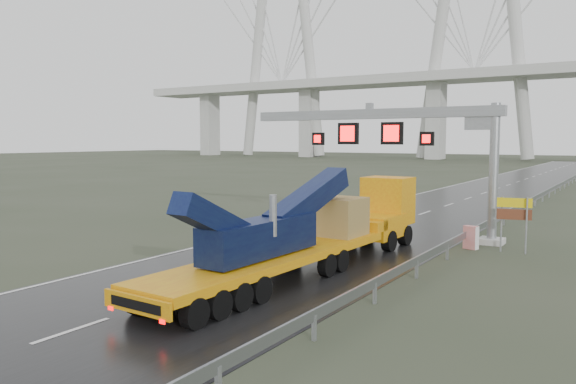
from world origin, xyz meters
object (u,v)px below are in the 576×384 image
Objects in this scene: sign_gantry at (404,135)px; heavy_haul_truck at (326,228)px; striped_barrier at (471,237)px; exit_sign_pair at (514,214)px.

sign_gantry is 0.84× the size of heavy_haul_truck.
sign_gantry is at bearing 91.20° from heavy_haul_truck.
sign_gantry reaches higher than heavy_haul_truck.
heavy_haul_truck is 15.56× the size of striped_barrier.
sign_gantry reaches higher than striped_barrier.
striped_barrier is (4.37, 6.88, -1.03)m from heavy_haul_truck.
heavy_haul_truck is 8.21m from striped_barrier.
striped_barrier is (4.24, -1.89, -5.04)m from sign_gantry.
sign_gantry reaches higher than exit_sign_pair.
sign_gantry is 6.85m from striped_barrier.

